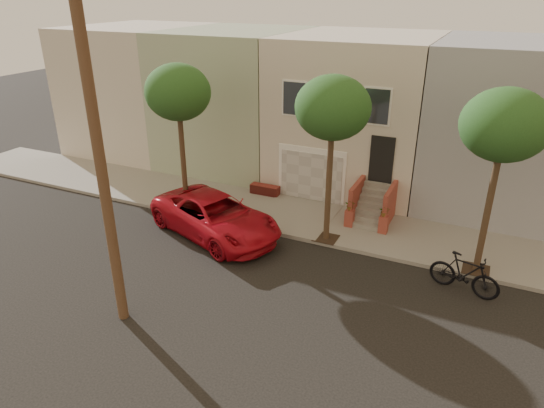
% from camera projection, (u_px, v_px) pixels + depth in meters
% --- Properties ---
extents(ground, '(90.00, 90.00, 0.00)m').
position_uv_depth(ground, '(259.00, 286.00, 16.17)').
color(ground, black).
rests_on(ground, ground).
extents(sidewalk, '(40.00, 3.70, 0.15)m').
position_uv_depth(sidewalk, '(315.00, 220.00, 20.57)').
color(sidewalk, gray).
rests_on(sidewalk, ground).
extents(house_row, '(33.10, 11.70, 7.00)m').
position_uv_depth(house_row, '(358.00, 109.00, 23.94)').
color(house_row, beige).
rests_on(house_row, sidewalk).
extents(tree_left, '(2.70, 2.57, 6.30)m').
position_uv_depth(tree_left, '(178.00, 93.00, 19.36)').
color(tree_left, '#2D2116').
rests_on(tree_left, sidewalk).
extents(tree_mid, '(2.70, 2.57, 6.30)m').
position_uv_depth(tree_mid, '(333.00, 109.00, 16.86)').
color(tree_mid, '#2D2116').
rests_on(tree_mid, sidewalk).
extents(tree_right, '(2.70, 2.57, 6.30)m').
position_uv_depth(tree_right, '(505.00, 126.00, 14.75)').
color(tree_right, '#2D2116').
rests_on(tree_right, sidewalk).
extents(pickup_truck, '(6.45, 4.58, 1.63)m').
position_uv_depth(pickup_truck, '(215.00, 216.00, 19.23)').
color(pickup_truck, '#B80E1C').
rests_on(pickup_truck, ground).
extents(motorcycle, '(2.35, 1.15, 1.36)m').
position_uv_depth(motorcycle, '(465.00, 274.00, 15.61)').
color(motorcycle, black).
rests_on(motorcycle, ground).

